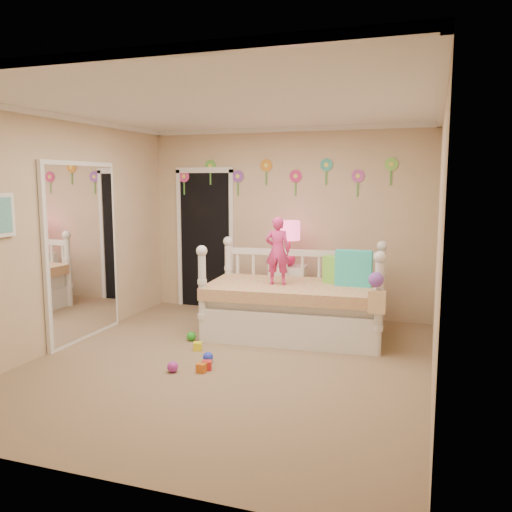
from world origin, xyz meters
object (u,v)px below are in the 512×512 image
(table_lamp, at_px, (290,236))
(nightstand, at_px, (289,293))
(daybed, at_px, (295,289))
(child, at_px, (278,251))

(table_lamp, bearing_deg, nightstand, 90.00)
(table_lamp, bearing_deg, daybed, -70.00)
(daybed, distance_m, child, 0.52)
(child, distance_m, nightstand, 1.05)
(nightstand, xyz_separation_m, table_lamp, (0.00, -0.00, 0.77))
(daybed, height_order, table_lamp, table_lamp)
(daybed, relative_size, table_lamp, 3.49)
(daybed, bearing_deg, table_lamp, 105.95)
(child, xyz_separation_m, nightstand, (-0.07, 0.80, -0.68))
(nightstand, bearing_deg, table_lamp, -96.10)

